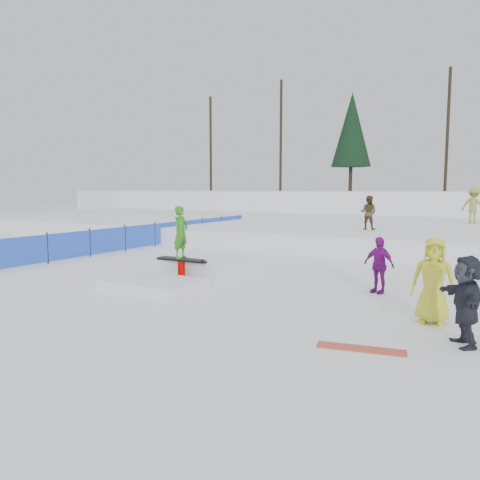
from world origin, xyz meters
The scene contains 11 objects.
ground centered at (0.00, 0.00, 0.00)m, with size 120.00×120.00×0.00m, color white.
snow_berm centered at (0.00, 30.00, 1.20)m, with size 60.00×14.00×2.40m, color white.
snow_midrise centered at (0.00, 16.00, 0.40)m, with size 50.00×18.00×0.80m, color white.
safety_fence centered at (-6.50, 6.60, 0.55)m, with size 0.05×16.00×1.10m.
walker_olive centered at (1.98, 10.81, 1.55)m, with size 0.72×0.56×1.49m, color #46371E.
walker_ygreen centered at (5.75, 17.33, 1.73)m, with size 1.20×0.69×1.85m, color olive.
spectator_purple centered at (4.50, 1.90, 0.71)m, with size 0.83×0.34×1.41m, color #811186.
spectator_yellow centered at (6.02, -0.26, 0.83)m, with size 0.81×0.53×1.67m, color yellow.
spectator_dark centered at (6.67, -1.41, 0.75)m, with size 1.40×0.45×1.51m, color #262834.
loose_board_red centered at (5.24, -2.44, 0.01)m, with size 1.40×0.28×0.03m, color #B9412C.
jib_rail_feature centered at (-0.50, 1.08, 0.30)m, with size 2.60×4.40×2.11m.
Camera 1 is at (7.12, -9.74, 2.57)m, focal length 35.00 mm.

